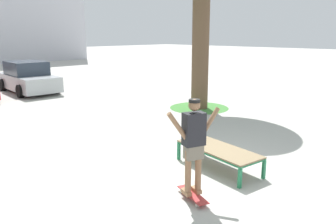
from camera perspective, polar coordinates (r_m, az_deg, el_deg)
name	(u,v)px	position (r m, az deg, el deg)	size (l,w,h in m)	color
ground_plane	(212,170)	(7.31, 7.50, -9.71)	(120.00, 120.00, 0.00)	#B7B5AD
skate_box	(219,150)	(7.26, 8.58, -6.41)	(1.06, 2.00, 0.46)	#237A4C
skateboard	(193,195)	(6.06, 4.22, -13.85)	(0.47, 0.82, 0.09)	#B23333
skater	(194,141)	(5.68, 4.38, -4.87)	(0.96, 0.42, 1.69)	#8E6647
grass_patch_near_right	(199,108)	(13.14, 5.31, 0.73)	(2.28, 2.28, 0.01)	#47893D
car_silver	(28,78)	(17.95, -22.69, 5.35)	(2.15, 4.32, 1.50)	#B7BABF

